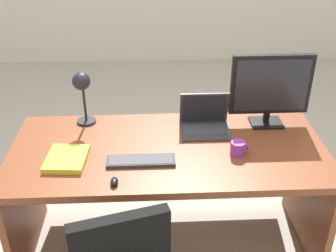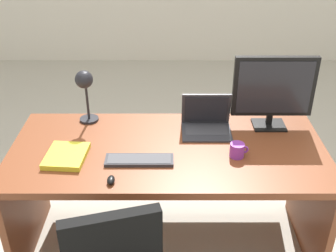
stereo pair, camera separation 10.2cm
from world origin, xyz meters
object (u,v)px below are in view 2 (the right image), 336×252
(desk_lamp, at_px, (85,86))
(coffee_mug, at_px, (237,150))
(desk, at_px, (168,171))
(mouse, at_px, (111,180))
(book, at_px, (66,156))
(laptop, at_px, (206,119))
(monitor, at_px, (274,89))
(keyboard, at_px, (139,160))

(desk_lamp, height_order, coffee_mug, desk_lamp)
(desk, distance_m, mouse, 0.52)
(book, bearing_deg, desk, 15.44)
(book, relative_size, coffee_mug, 2.55)
(laptop, bearing_deg, mouse, -133.70)
(book, height_order, coffee_mug, coffee_mug)
(desk, distance_m, monitor, 0.81)
(monitor, distance_m, laptop, 0.44)
(desk, bearing_deg, desk_lamp, 153.35)
(coffee_mug, bearing_deg, laptop, 115.78)
(desk, distance_m, book, 0.62)
(laptop, distance_m, book, 0.87)
(monitor, relative_size, coffee_mug, 4.67)
(desk_lamp, distance_m, coffee_mug, 1.00)
(monitor, bearing_deg, keyboard, -153.52)
(desk_lamp, bearing_deg, book, -97.65)
(mouse, height_order, desk_lamp, desk_lamp)
(monitor, height_order, keyboard, monitor)
(mouse, height_order, coffee_mug, coffee_mug)
(keyboard, distance_m, mouse, 0.23)
(laptop, distance_m, coffee_mug, 0.35)
(keyboard, bearing_deg, coffee_mug, 5.71)
(monitor, height_order, coffee_mug, monitor)
(keyboard, height_order, mouse, mouse)
(laptop, distance_m, keyboard, 0.54)
(monitor, height_order, book, monitor)
(keyboard, xyz_separation_m, desk_lamp, (-0.35, 0.45, 0.24))
(monitor, relative_size, desk_lamp, 1.39)
(mouse, bearing_deg, coffee_mug, 19.53)
(book, bearing_deg, coffee_mug, 1.17)
(desk_lamp, relative_size, book, 1.32)
(monitor, distance_m, keyboard, 0.92)
(desk, height_order, laptop, laptop)
(desk, distance_m, coffee_mug, 0.47)
(desk, relative_size, monitor, 3.71)
(monitor, relative_size, laptop, 1.64)
(desk, xyz_separation_m, coffee_mug, (0.39, -0.14, 0.24))
(laptop, bearing_deg, desk, -143.51)
(mouse, xyz_separation_m, coffee_mug, (0.68, 0.24, 0.02))
(monitor, height_order, desk_lamp, monitor)
(desk_lamp, relative_size, coffee_mug, 3.36)
(mouse, relative_size, book, 0.26)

